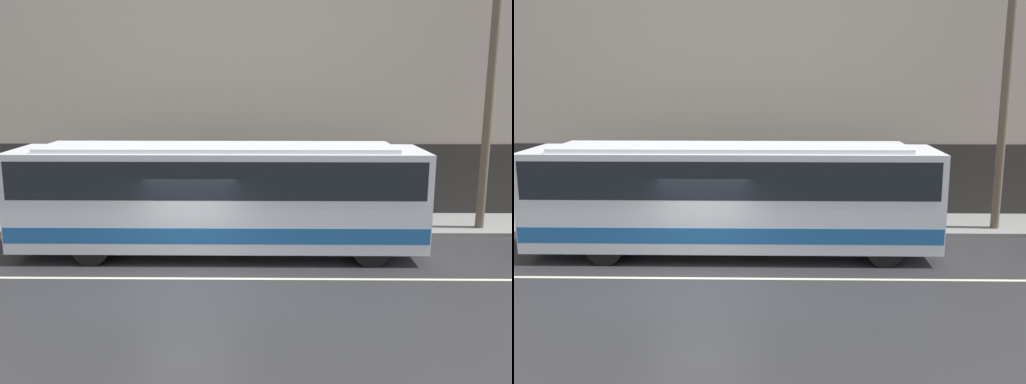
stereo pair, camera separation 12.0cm
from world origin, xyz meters
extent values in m
plane|color=#2D2D30|center=(0.00, 0.00, 0.00)|extent=(60.00, 60.00, 0.00)
cube|color=gray|center=(0.00, 5.41, 0.07)|extent=(60.00, 2.83, 0.13)
cube|color=#B7A899|center=(0.00, 6.98, 5.48)|extent=(60.00, 0.30, 10.97)
cube|color=#2D2B28|center=(0.00, 6.81, 1.37)|extent=(60.00, 0.06, 2.74)
cube|color=beige|center=(0.00, 0.00, 0.00)|extent=(54.00, 0.14, 0.01)
cube|color=silver|center=(0.68, 2.14, 1.75)|extent=(11.83, 2.52, 2.79)
cube|color=#1E5999|center=(0.68, 2.14, 0.90)|extent=(11.77, 2.54, 0.45)
cube|color=black|center=(0.68, 2.14, 2.43)|extent=(11.47, 2.54, 1.06)
cube|color=orange|center=(6.54, 2.14, 2.95)|extent=(0.12, 1.89, 0.28)
cube|color=silver|center=(0.68, 2.14, 3.20)|extent=(10.05, 2.14, 0.12)
cylinder|color=black|center=(4.99, 1.05, 0.52)|extent=(1.04, 0.28, 1.04)
cylinder|color=black|center=(4.99, 3.24, 0.52)|extent=(1.04, 0.28, 1.04)
cylinder|color=black|center=(-2.84, 1.05, 0.52)|extent=(1.04, 0.28, 1.04)
cylinder|color=black|center=(-2.84, 3.24, 0.52)|extent=(1.04, 0.28, 1.04)
cylinder|color=brown|center=(9.38, 4.76, 4.29)|extent=(0.28, 0.28, 8.31)
cylinder|color=#333338|center=(0.34, 4.72, 0.85)|extent=(0.36, 0.36, 1.43)
sphere|color=tan|center=(0.34, 4.72, 1.69)|extent=(0.26, 0.26, 0.26)
camera|label=1|loc=(1.98, -14.16, 5.26)|focal=40.00mm
camera|label=2|loc=(2.10, -14.16, 5.26)|focal=40.00mm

